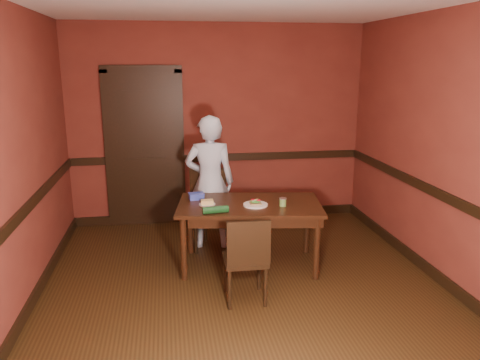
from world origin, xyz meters
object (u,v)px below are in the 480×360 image
object	(u,v)px
chair_far	(216,210)
sandwich_plate	(255,204)
chair_near	(245,258)
dining_table	(249,235)
person	(210,182)
sauce_jar	(283,202)
food_tub	(196,196)
cheese_saucer	(207,203)

from	to	relation	value
chair_far	sandwich_plate	xyz separation A→B (m)	(0.36, -0.61, 0.25)
chair_near	chair_far	bearing A→B (deg)	-83.03
dining_table	person	size ratio (longest dim) A/B	0.95
chair_far	person	world-z (taller)	person
chair_far	chair_near	distance (m)	1.29
chair_far	sauce_jar	world-z (taller)	chair_far
food_tub	person	bearing A→B (deg)	57.53
dining_table	cheese_saucer	world-z (taller)	cheese_saucer
chair_far	chair_near	size ratio (longest dim) A/B	1.14
sandwich_plate	cheese_saucer	world-z (taller)	sandwich_plate
sandwich_plate	food_tub	distance (m)	0.69
cheese_saucer	food_tub	size ratio (longest dim) A/B	0.96
food_tub	dining_table	bearing A→B (deg)	-30.40
dining_table	cheese_saucer	distance (m)	0.59
dining_table	food_tub	xyz separation A→B (m)	(-0.55, 0.24, 0.39)
dining_table	cheese_saucer	bearing A→B (deg)	-173.65
dining_table	sauce_jar	bearing A→B (deg)	-16.11
chair_far	chair_near	bearing A→B (deg)	-62.33
cheese_saucer	food_tub	world-z (taller)	food_tub
person	dining_table	bearing A→B (deg)	126.10
dining_table	chair_near	bearing A→B (deg)	-94.63
person	sauce_jar	distance (m)	1.05
sauce_jar	food_tub	bearing A→B (deg)	155.94
person	food_tub	distance (m)	0.43
person	food_tub	world-z (taller)	person
chair_far	cheese_saucer	xyz separation A→B (m)	(-0.15, -0.51, 0.25)
chair_far	person	xyz separation A→B (m)	(-0.06, 0.10, 0.32)
dining_table	food_tub	size ratio (longest dim) A/B	8.48
person	sauce_jar	world-z (taller)	person
chair_far	sandwich_plate	bearing A→B (deg)	-38.08
sauce_jar	cheese_saucer	world-z (taller)	sauce_jar
dining_table	chair_far	bearing A→B (deg)	128.78
dining_table	chair_near	world-z (taller)	chair_near
person	food_tub	bearing A→B (deg)	70.06
chair_near	person	size ratio (longest dim) A/B	0.52
food_tub	chair_far	bearing A→B (deg)	42.84
cheese_saucer	dining_table	bearing A→B (deg)	-2.13
person	cheese_saucer	world-z (taller)	person
dining_table	food_tub	bearing A→B (deg)	164.75
cheese_saucer	chair_far	bearing A→B (deg)	74.08
chair_near	sauce_jar	size ratio (longest dim) A/B	9.45
person	sauce_jar	bearing A→B (deg)	137.64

